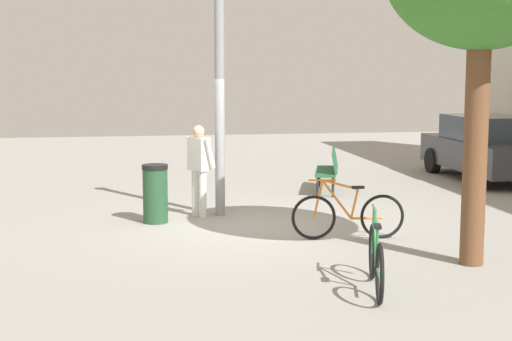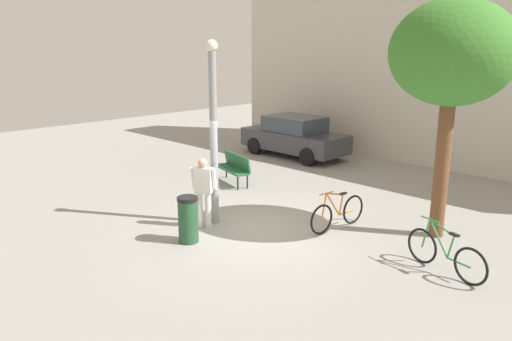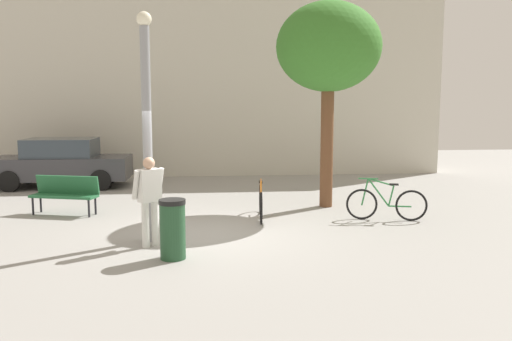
# 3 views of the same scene
# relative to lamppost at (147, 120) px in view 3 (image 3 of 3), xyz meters

# --- Properties ---
(ground_plane) EXTENTS (36.00, 36.00, 0.00)m
(ground_plane) POSITION_rel_lamppost_xyz_m (1.08, 0.37, -2.33)
(ground_plane) COLOR gray
(building_facade) EXTENTS (17.73, 2.00, 6.60)m
(building_facade) POSITION_rel_lamppost_xyz_m (1.08, 9.90, 0.97)
(building_facade) COLOR beige
(building_facade) RESTS_ON ground_plane
(lamppost) EXTENTS (0.28, 0.28, 4.31)m
(lamppost) POSITION_rel_lamppost_xyz_m (0.00, 0.00, 0.00)
(lamppost) COLOR gray
(lamppost) RESTS_ON ground_plane
(person_by_lamppost) EXTENTS (0.62, 0.52, 1.67)m
(person_by_lamppost) POSITION_rel_lamppost_xyz_m (0.06, -0.39, -1.37)
(person_by_lamppost) COLOR white
(person_by_lamppost) RESTS_ON ground_plane
(park_bench) EXTENTS (1.67, 0.89, 0.92)m
(park_bench) POSITION_rel_lamppost_xyz_m (-2.26, 2.69, -1.79)
(park_bench) COLOR #236038
(park_bench) RESTS_ON ground_plane
(plaza_tree) EXTENTS (2.62, 2.62, 5.16)m
(plaza_tree) POSITION_rel_lamppost_xyz_m (4.18, 2.98, 1.66)
(plaza_tree) COLOR brown
(plaza_tree) RESTS_ON ground_plane
(bicycle_orange) EXTENTS (0.22, 1.81, 0.97)m
(bicycle_orange) POSITION_rel_lamppost_xyz_m (2.35, 1.74, -1.95)
(bicycle_orange) COLOR black
(bicycle_orange) RESTS_ON ground_plane
(bicycle_green) EXTENTS (1.77, 0.48, 0.97)m
(bicycle_green) POSITION_rel_lamppost_xyz_m (5.16, 1.27, -1.95)
(bicycle_green) COLOR black
(bicycle_green) RESTS_ON ground_plane
(parked_car_charcoal) EXTENTS (4.22, 1.86, 1.55)m
(parked_car_charcoal) POSITION_rel_lamppost_xyz_m (-3.44, 6.91, -1.56)
(parked_car_charcoal) COLOR #38383D
(parked_car_charcoal) RESTS_ON ground_plane
(trash_bin) EXTENTS (0.46, 0.46, 1.03)m
(trash_bin) POSITION_rel_lamppost_xyz_m (0.52, -1.21, -1.82)
(trash_bin) COLOR #234C2D
(trash_bin) RESTS_ON ground_plane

